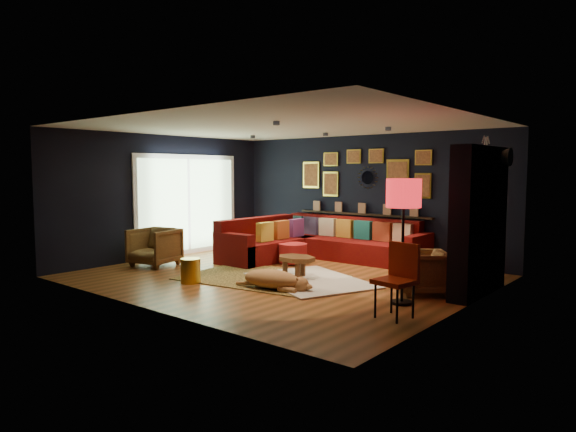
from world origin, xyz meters
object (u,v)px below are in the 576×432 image
Objects in this scene: armchair_left at (154,245)px; coffee_table at (296,261)px; sectional at (315,244)px; floor_lamp at (404,198)px; pouf at (293,253)px; orange_chair at (399,274)px; armchair_right at (422,270)px; gold_stool at (191,271)px; dog at (272,275)px.

coffee_table is at bearing 3.46° from armchair_left.
sectional is 1.97× the size of floor_lamp.
pouf is 3.98m from orange_chair.
armchair_right is 1.41m from orange_chair.
pouf is 1.40× the size of gold_stool.
floor_lamp is (3.12, -1.45, 1.25)m from pouf.
armchair_right reaches higher than coffee_table.
coffee_table is at bearing 89.74° from dog.
floor_lamp is (0.05, -0.75, 1.11)m from armchair_right.
dog is at bearing -174.44° from orange_chair.
orange_chair reaches higher than sectional.
floor_lamp is (5.05, 0.45, 1.06)m from armchair_left.
floor_lamp is at bearing -24.83° from pouf.
sectional is at bearing -152.02° from armchair_right.
armchair_left is 0.62× the size of dog.
orange_chair reaches higher than pouf.
gold_stool is at bearing -130.76° from coffee_table.
armchair_left is 3.09m from dog.
armchair_left is (-1.93, -1.90, 0.19)m from pouf.
pouf is 0.79× the size of armchair_right.
coffee_table is 0.98× the size of armchair_left.
orange_chair is at bearing 6.24° from gold_stool.
armchair_right is 0.41× the size of floor_lamp.
floor_lamp is at bearing -6.64° from armchair_left.
coffee_table is 0.85× the size of orange_chair.
armchair_left reaches higher than armchair_right.
gold_stool reaches higher than pouf.
dog is at bearing -59.29° from pouf.
armchair_right is 2.29m from dog.
orange_chair is at bearing -13.47° from armchair_left.
pouf is 0.61× the size of orange_chair.
pouf is 0.70× the size of armchair_left.
pouf is 3.16m from armchair_right.
pouf is 3.66m from floor_lamp.
floor_lamp reaches higher than pouf.
gold_stool is 3.68m from floor_lamp.
armchair_right is 1.77× the size of gold_stool.
pouf is at bearing -90.75° from sectional.
pouf is at bearing 131.27° from coffee_table.
armchair_left is 1.84m from gold_stool.
orange_chair is 0.54× the size of floor_lamp.
coffee_table is at bearing -116.36° from armchair_right.
armchair_right is (3.07, -0.70, 0.14)m from pouf.
armchair_left is at bearing -126.65° from sectional.
orange_chair reaches higher than gold_stool.
dog reaches higher than pouf.
dog is at bearing -77.75° from coffee_table.
sectional reaches higher than gold_stool.
gold_stool is at bearing -29.24° from armchair_left.
armchair_right reaches higher than pouf.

